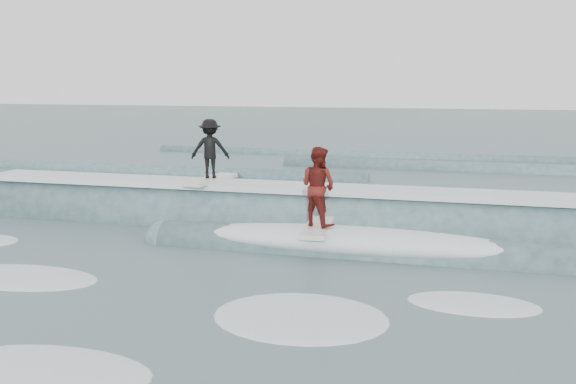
# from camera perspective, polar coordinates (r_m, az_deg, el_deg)

# --- Properties ---
(ground) EXTENTS (160.00, 160.00, 0.00)m
(ground) POSITION_cam_1_polar(r_m,az_deg,el_deg) (11.20, -6.84, -9.83)
(ground) COLOR #425E61
(ground) RESTS_ON ground
(breaking_wave) EXTENTS (22.30, 3.82, 2.08)m
(breaking_wave) POSITION_cam_1_polar(r_m,az_deg,el_deg) (16.30, 1.54, -3.30)
(breaking_wave) COLOR #345158
(breaking_wave) RESTS_ON ground
(surfer_black) EXTENTS (1.13, 2.06, 1.66)m
(surfer_black) POSITION_cam_1_polar(r_m,az_deg,el_deg) (17.12, -6.93, 3.56)
(surfer_black) COLOR silver
(surfer_black) RESTS_ON ground
(surfer_red) EXTENTS (1.06, 2.04, 1.85)m
(surfer_red) POSITION_cam_1_polar(r_m,az_deg,el_deg) (14.09, 2.68, 0.14)
(surfer_red) COLOR silver
(surfer_red) RESTS_ON ground
(whitewater) EXTENTS (13.37, 7.21, 0.10)m
(whitewater) POSITION_cam_1_polar(r_m,az_deg,el_deg) (11.07, -10.09, -10.17)
(whitewater) COLOR white
(whitewater) RESTS_ON ground
(far_swells) EXTENTS (39.64, 8.65, 0.80)m
(far_swells) POSITION_cam_1_polar(r_m,az_deg,el_deg) (28.01, 5.99, 2.11)
(far_swells) COLOR #345158
(far_swells) RESTS_ON ground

